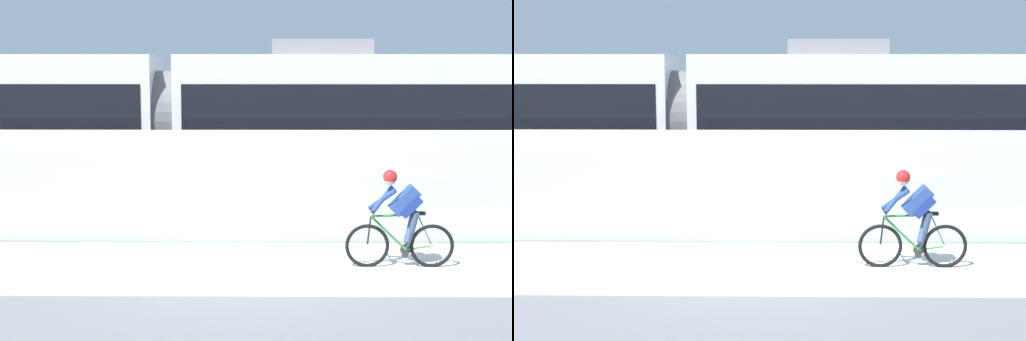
% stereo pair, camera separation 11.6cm
% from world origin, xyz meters
% --- Properties ---
extents(ground_plane, '(200.00, 200.00, 0.00)m').
position_xyz_m(ground_plane, '(0.00, 0.00, 0.00)').
color(ground_plane, slate).
extents(bike_path_deck, '(32.00, 3.20, 0.01)m').
position_xyz_m(bike_path_deck, '(0.00, 0.00, 0.01)').
color(bike_path_deck, beige).
rests_on(bike_path_deck, ground).
extents(glass_parapet, '(32.00, 0.05, 1.20)m').
position_xyz_m(glass_parapet, '(0.00, 1.85, 0.60)').
color(glass_parapet, '#ADC6C1').
rests_on(glass_parapet, ground).
extents(concrete_barrier_wall, '(32.00, 0.36, 1.88)m').
position_xyz_m(concrete_barrier_wall, '(0.00, 3.65, 0.94)').
color(concrete_barrier_wall, silver).
rests_on(concrete_barrier_wall, ground).
extents(tram_rail_near, '(32.00, 0.08, 0.01)m').
position_xyz_m(tram_rail_near, '(0.00, 6.13, 0.00)').
color(tram_rail_near, '#595654').
rests_on(tram_rail_near, ground).
extents(tram_rail_far, '(32.00, 0.08, 0.01)m').
position_xyz_m(tram_rail_far, '(0.00, 7.57, 0.00)').
color(tram_rail_far, '#595654').
rests_on(tram_rail_far, ground).
extents(tram, '(22.56, 2.54, 3.81)m').
position_xyz_m(tram, '(-2.08, 6.85, 1.89)').
color(tram, silver).
rests_on(tram, ground).
extents(cyclist_on_bike, '(1.77, 0.58, 1.61)m').
position_xyz_m(cyclist_on_bike, '(2.53, 0.00, 0.78)').
color(cyclist_on_bike, black).
rests_on(cyclist_on_bike, ground).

